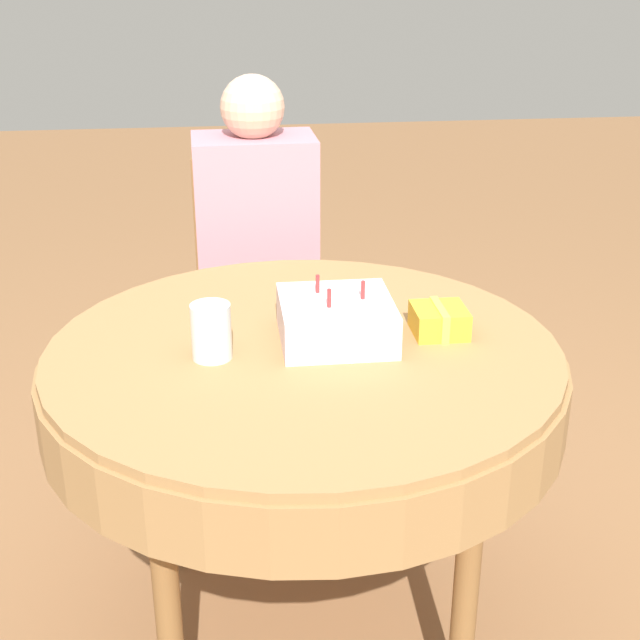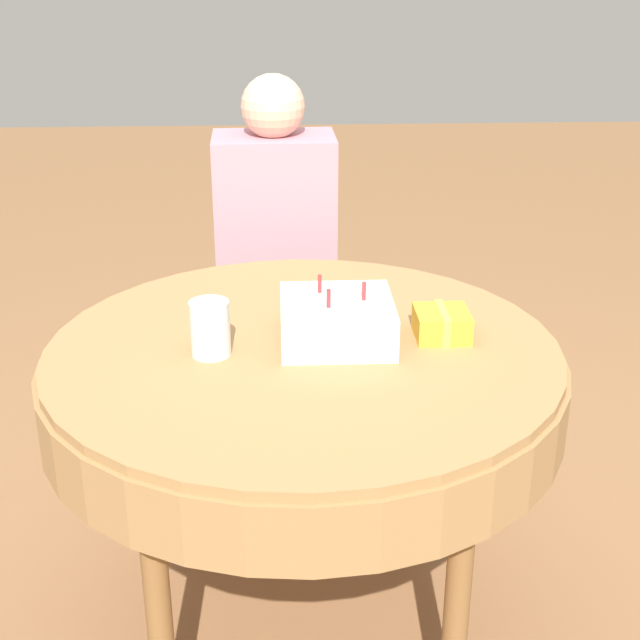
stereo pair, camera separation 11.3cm
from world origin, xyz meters
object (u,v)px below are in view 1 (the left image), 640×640
(person, at_px, (257,246))
(gift_box, at_px, (439,321))
(chair, at_px, (257,299))
(birthday_cake, at_px, (336,320))
(drinking_glass, at_px, (211,331))

(person, distance_m, gift_box, 0.81)
(chair, bearing_deg, person, -90.00)
(chair, height_order, birthday_cake, chair)
(birthday_cake, bearing_deg, gift_box, 2.17)
(drinking_glass, bearing_deg, birthday_cake, 12.09)
(person, relative_size, birthday_cake, 5.12)
(drinking_glass, distance_m, gift_box, 0.47)
(gift_box, bearing_deg, person, 114.72)
(chair, xyz_separation_m, drinking_glass, (-0.13, -0.89, 0.30))
(drinking_glass, bearing_deg, person, 80.90)
(chair, distance_m, drinking_glass, 0.94)
(person, height_order, drinking_glass, person)
(person, height_order, birthday_cake, person)
(gift_box, bearing_deg, drinking_glass, -172.45)
(chair, relative_size, person, 0.77)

